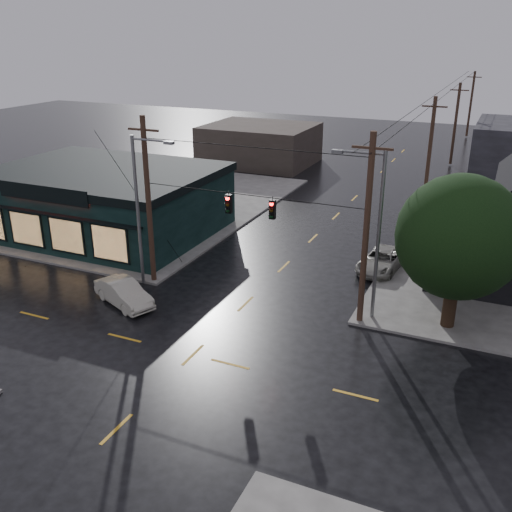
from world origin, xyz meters
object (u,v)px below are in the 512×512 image
at_px(corner_tree, 459,237).
at_px(suv_silver, 382,260).
at_px(sedan_cream, 124,293).
at_px(utility_pole_ne, 359,322).
at_px(utility_pole_nw, 154,282).

bearing_deg(corner_tree, suv_silver, 127.73).
height_order(sedan_cream, suv_silver, sedan_cream).
distance_m(utility_pole_ne, sedan_cream, 13.22).
bearing_deg(utility_pole_nw, corner_tree, 4.26).
height_order(utility_pole_nw, suv_silver, utility_pole_nw).
distance_m(sedan_cream, suv_silver, 16.41).
bearing_deg(utility_pole_ne, utility_pole_nw, 180.00).
bearing_deg(sedan_cream, corner_tree, -51.23).
relative_size(corner_tree, sedan_cream, 1.87).
relative_size(utility_pole_nw, sedan_cream, 2.36).
xyz_separation_m(utility_pole_ne, sedan_cream, (-12.77, -3.35, 0.71)).
bearing_deg(utility_pole_ne, corner_tree, 16.54).
xyz_separation_m(corner_tree, utility_pole_ne, (-4.35, -1.29, -5.05)).
relative_size(corner_tree, utility_pole_nw, 0.79).
height_order(corner_tree, utility_pole_nw, corner_tree).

